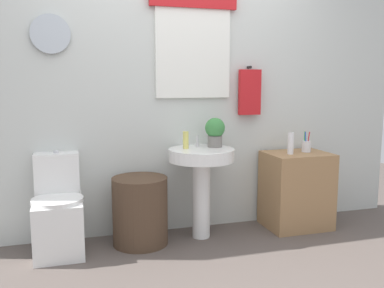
{
  "coord_description": "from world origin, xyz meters",
  "views": [
    {
      "loc": [
        -0.87,
        -2.38,
        1.31
      ],
      "look_at": [
        0.08,
        0.8,
        0.81
      ],
      "focal_mm": 38.93,
      "sensor_mm": 36.0,
      "label": 1
    }
  ],
  "objects_px": {
    "potted_plant": "(215,131)",
    "wooden_cabinet": "(296,190)",
    "toilet": "(58,214)",
    "pedestal_sink": "(201,170)",
    "toothbrush_cup": "(306,146)",
    "soap_bottle": "(186,140)",
    "lotion_bottle": "(291,143)",
    "laundry_hamper": "(140,211)"
  },
  "relations": [
    {
      "from": "pedestal_sink",
      "to": "lotion_bottle",
      "type": "xyz_separation_m",
      "value": [
        0.81,
        -0.04,
        0.19
      ]
    },
    {
      "from": "potted_plant",
      "to": "toothbrush_cup",
      "type": "distance_m",
      "value": 0.88
    },
    {
      "from": "potted_plant",
      "to": "laundry_hamper",
      "type": "bearing_deg",
      "value": -174.8
    },
    {
      "from": "wooden_cabinet",
      "to": "lotion_bottle",
      "type": "height_order",
      "value": "lotion_bottle"
    },
    {
      "from": "toilet",
      "to": "potted_plant",
      "type": "distance_m",
      "value": 1.42
    },
    {
      "from": "potted_plant",
      "to": "lotion_bottle",
      "type": "xyz_separation_m",
      "value": [
        0.67,
        -0.1,
        -0.12
      ]
    },
    {
      "from": "laundry_hamper",
      "to": "wooden_cabinet",
      "type": "bearing_deg",
      "value": 0.0
    },
    {
      "from": "laundry_hamper",
      "to": "wooden_cabinet",
      "type": "xyz_separation_m",
      "value": [
        1.42,
        0.0,
        0.07
      ]
    },
    {
      "from": "soap_bottle",
      "to": "toothbrush_cup",
      "type": "relative_size",
      "value": 0.77
    },
    {
      "from": "pedestal_sink",
      "to": "wooden_cabinet",
      "type": "bearing_deg",
      "value": 0.0
    },
    {
      "from": "laundry_hamper",
      "to": "pedestal_sink",
      "type": "relative_size",
      "value": 0.72
    },
    {
      "from": "wooden_cabinet",
      "to": "lotion_bottle",
      "type": "xyz_separation_m",
      "value": [
        -0.1,
        -0.04,
        0.43
      ]
    },
    {
      "from": "wooden_cabinet",
      "to": "toothbrush_cup",
      "type": "height_order",
      "value": "toothbrush_cup"
    },
    {
      "from": "toilet",
      "to": "pedestal_sink",
      "type": "bearing_deg",
      "value": -1.61
    },
    {
      "from": "laundry_hamper",
      "to": "wooden_cabinet",
      "type": "height_order",
      "value": "wooden_cabinet"
    },
    {
      "from": "wooden_cabinet",
      "to": "lotion_bottle",
      "type": "relative_size",
      "value": 3.62
    },
    {
      "from": "toothbrush_cup",
      "to": "soap_bottle",
      "type": "bearing_deg",
      "value": 178.47
    },
    {
      "from": "laundry_hamper",
      "to": "soap_bottle",
      "type": "xyz_separation_m",
      "value": [
        0.4,
        0.05,
        0.56
      ]
    },
    {
      "from": "pedestal_sink",
      "to": "lotion_bottle",
      "type": "height_order",
      "value": "lotion_bottle"
    },
    {
      "from": "potted_plant",
      "to": "toothbrush_cup",
      "type": "relative_size",
      "value": 1.34
    },
    {
      "from": "toilet",
      "to": "laundry_hamper",
      "type": "xyz_separation_m",
      "value": [
        0.63,
        -0.03,
        -0.02
      ]
    },
    {
      "from": "toilet",
      "to": "soap_bottle",
      "type": "distance_m",
      "value": 1.16
    },
    {
      "from": "wooden_cabinet",
      "to": "soap_bottle",
      "type": "relative_size",
      "value": 4.77
    },
    {
      "from": "potted_plant",
      "to": "toilet",
      "type": "bearing_deg",
      "value": -178.76
    },
    {
      "from": "potted_plant",
      "to": "wooden_cabinet",
      "type": "bearing_deg",
      "value": -4.5
    },
    {
      "from": "laundry_hamper",
      "to": "pedestal_sink",
      "type": "bearing_deg",
      "value": -0.0
    },
    {
      "from": "toilet",
      "to": "potted_plant",
      "type": "bearing_deg",
      "value": 1.24
    },
    {
      "from": "laundry_hamper",
      "to": "potted_plant",
      "type": "height_order",
      "value": "potted_plant"
    },
    {
      "from": "laundry_hamper",
      "to": "pedestal_sink",
      "type": "xyz_separation_m",
      "value": [
        0.52,
        -0.0,
        0.31
      ]
    },
    {
      "from": "pedestal_sink",
      "to": "soap_bottle",
      "type": "relative_size",
      "value": 5.32
    },
    {
      "from": "lotion_bottle",
      "to": "toothbrush_cup",
      "type": "distance_m",
      "value": 0.21
    },
    {
      "from": "toilet",
      "to": "pedestal_sink",
      "type": "relative_size",
      "value": 1.02
    },
    {
      "from": "toothbrush_cup",
      "to": "pedestal_sink",
      "type": "bearing_deg",
      "value": -178.85
    },
    {
      "from": "potted_plant",
      "to": "lotion_bottle",
      "type": "distance_m",
      "value": 0.68
    },
    {
      "from": "toilet",
      "to": "laundry_hamper",
      "type": "bearing_deg",
      "value": -2.93
    },
    {
      "from": "laundry_hamper",
      "to": "soap_bottle",
      "type": "relative_size",
      "value": 3.85
    },
    {
      "from": "wooden_cabinet",
      "to": "potted_plant",
      "type": "height_order",
      "value": "potted_plant"
    },
    {
      "from": "wooden_cabinet",
      "to": "toothbrush_cup",
      "type": "relative_size",
      "value": 3.68
    },
    {
      "from": "soap_bottle",
      "to": "lotion_bottle",
      "type": "xyz_separation_m",
      "value": [
        0.93,
        -0.09,
        -0.06
      ]
    },
    {
      "from": "laundry_hamper",
      "to": "potted_plant",
      "type": "relative_size",
      "value": 2.22
    },
    {
      "from": "wooden_cabinet",
      "to": "potted_plant",
      "type": "distance_m",
      "value": 0.95
    },
    {
      "from": "toilet",
      "to": "wooden_cabinet",
      "type": "height_order",
      "value": "toilet"
    }
  ]
}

